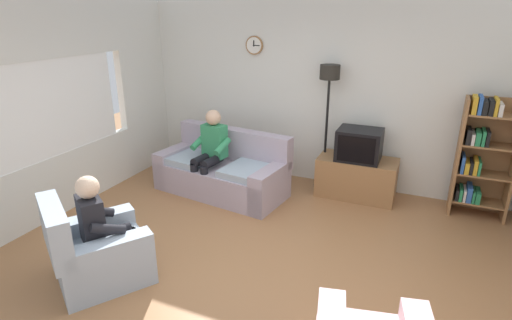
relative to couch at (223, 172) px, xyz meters
name	(u,v)px	position (x,y,z in m)	size (l,w,h in m)	color
ground_plane	(250,268)	(1.16, -1.61, -0.31)	(12.00, 12.00, 0.00)	#9E6B42
back_wall_assembly	(322,95)	(1.16, 1.05, 1.04)	(6.20, 0.17, 2.70)	silver
left_wall_assembly	(35,117)	(-1.70, -1.57, 1.03)	(0.12, 5.80, 2.70)	silver
couch	(223,172)	(0.00, 0.00, 0.00)	(2.00, 1.13, 0.90)	#A899A8
tv_stand	(356,177)	(1.84, 0.64, -0.03)	(1.10, 0.56, 0.57)	olive
tv	(359,145)	(1.84, 0.62, 0.48)	(0.60, 0.49, 0.44)	black
bookshelf	(482,155)	(3.37, 0.71, 0.52)	(0.68, 0.36, 1.59)	olive
floor_lamp	(329,93)	(1.33, 0.74, 1.14)	(0.28, 0.28, 1.85)	black
armchair_near_window	(97,253)	(-0.16, -2.36, -0.02)	(1.15, 1.18, 0.90)	#9EADBC
person_on_couch	(210,148)	(-0.13, -0.11, 0.39)	(0.55, 0.57, 1.24)	#338C59
person_in_left_armchair	(102,223)	(-0.11, -2.29, 0.29)	(0.61, 0.64, 1.12)	black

